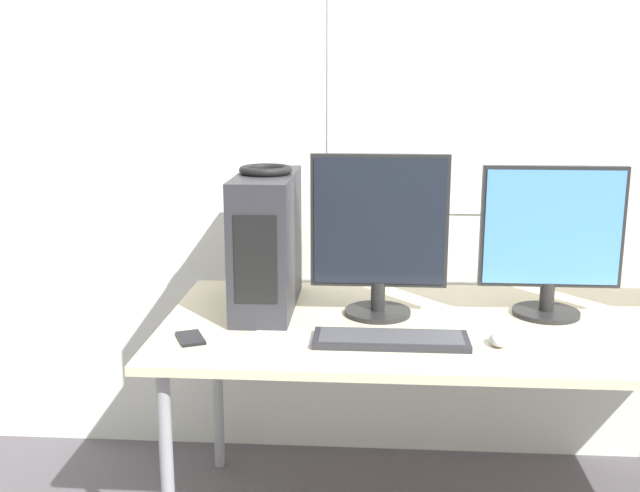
{
  "coord_description": "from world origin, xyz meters",
  "views": [
    {
      "loc": [
        -0.35,
        -1.87,
        1.52
      ],
      "look_at": [
        -0.51,
        0.44,
        0.99
      ],
      "focal_mm": 42.0,
      "sensor_mm": 36.0,
      "label": 1
    }
  ],
  "objects_px": {
    "headphones": "(266,170)",
    "monitor_main": "(379,234)",
    "monitor_right_near": "(551,239)",
    "mouse": "(498,340)",
    "cell_phone": "(190,338)",
    "keyboard": "(391,339)",
    "pc_tower": "(267,242)"
  },
  "relations": [
    {
      "from": "keyboard",
      "to": "headphones",
      "type": "bearing_deg",
      "value": 141.64
    },
    {
      "from": "monitor_right_near",
      "to": "mouse",
      "type": "bearing_deg",
      "value": -124.3
    },
    {
      "from": "headphones",
      "to": "keyboard",
      "type": "height_order",
      "value": "headphones"
    },
    {
      "from": "headphones",
      "to": "keyboard",
      "type": "xyz_separation_m",
      "value": [
        0.41,
        -0.33,
        -0.46
      ]
    },
    {
      "from": "headphones",
      "to": "cell_phone",
      "type": "distance_m",
      "value": 0.61
    },
    {
      "from": "mouse",
      "to": "cell_phone",
      "type": "height_order",
      "value": "mouse"
    },
    {
      "from": "pc_tower",
      "to": "keyboard",
      "type": "distance_m",
      "value": 0.57
    },
    {
      "from": "monitor_main",
      "to": "cell_phone",
      "type": "distance_m",
      "value": 0.69
    },
    {
      "from": "pc_tower",
      "to": "mouse",
      "type": "distance_m",
      "value": 0.83
    },
    {
      "from": "cell_phone",
      "to": "mouse",
      "type": "bearing_deg",
      "value": -23.73
    },
    {
      "from": "monitor_main",
      "to": "mouse",
      "type": "distance_m",
      "value": 0.51
    },
    {
      "from": "monitor_right_near",
      "to": "mouse",
      "type": "height_order",
      "value": "monitor_right_near"
    },
    {
      "from": "monitor_main",
      "to": "mouse",
      "type": "height_order",
      "value": "monitor_main"
    },
    {
      "from": "mouse",
      "to": "keyboard",
      "type": "bearing_deg",
      "value": -179.43
    },
    {
      "from": "cell_phone",
      "to": "headphones",
      "type": "bearing_deg",
      "value": 36.3
    },
    {
      "from": "headphones",
      "to": "monitor_main",
      "type": "distance_m",
      "value": 0.43
    },
    {
      "from": "headphones",
      "to": "monitor_main",
      "type": "height_order",
      "value": "monitor_main"
    },
    {
      "from": "monitor_main",
      "to": "cell_phone",
      "type": "relative_size",
      "value": 3.77
    },
    {
      "from": "headphones",
      "to": "keyboard",
      "type": "bearing_deg",
      "value": -38.36
    },
    {
      "from": "keyboard",
      "to": "cell_phone",
      "type": "bearing_deg",
      "value": -178.76
    },
    {
      "from": "mouse",
      "to": "cell_phone",
      "type": "relative_size",
      "value": 0.64
    },
    {
      "from": "monitor_main",
      "to": "keyboard",
      "type": "height_order",
      "value": "monitor_main"
    },
    {
      "from": "monitor_main",
      "to": "monitor_right_near",
      "type": "xyz_separation_m",
      "value": [
        0.56,
        0.03,
        -0.02
      ]
    },
    {
      "from": "pc_tower",
      "to": "keyboard",
      "type": "relative_size",
      "value": 1.08
    },
    {
      "from": "headphones",
      "to": "monitor_right_near",
      "type": "relative_size",
      "value": 0.35
    },
    {
      "from": "mouse",
      "to": "pc_tower",
      "type": "bearing_deg",
      "value": 156.1
    },
    {
      "from": "monitor_right_near",
      "to": "mouse",
      "type": "distance_m",
      "value": 0.44
    },
    {
      "from": "pc_tower",
      "to": "keyboard",
      "type": "xyz_separation_m",
      "value": [
        0.41,
        -0.33,
        -0.22
      ]
    },
    {
      "from": "monitor_main",
      "to": "monitor_right_near",
      "type": "height_order",
      "value": "monitor_main"
    },
    {
      "from": "mouse",
      "to": "monitor_right_near",
      "type": "bearing_deg",
      "value": 55.7
    },
    {
      "from": "mouse",
      "to": "headphones",
      "type": "bearing_deg",
      "value": 156.04
    },
    {
      "from": "headphones",
      "to": "cell_phone",
      "type": "xyz_separation_m",
      "value": [
        -0.19,
        -0.34,
        -0.47
      ]
    }
  ]
}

